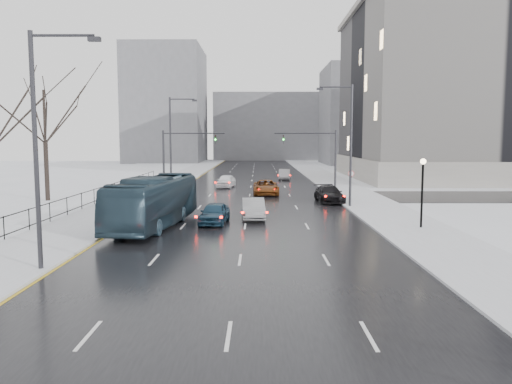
{
  "coord_description": "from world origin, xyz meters",
  "views": [
    {
      "loc": [
        0.84,
        -0.7,
        5.61
      ],
      "look_at": [
        0.72,
        28.73,
        2.5
      ],
      "focal_mm": 35.0,
      "sensor_mm": 36.0,
      "label": 1
    }
  ],
  "objects_px": {
    "sedan_right_near": "(253,209)",
    "streetlight_r_mid": "(348,139)",
    "streetlight_l_near": "(41,139)",
    "bus": "(154,201)",
    "sedan_right_distant": "(284,174)",
    "no_uturn_sign": "(351,176)",
    "mast_signal_left": "(174,155)",
    "sedan_right_far": "(329,194)",
    "sedan_center_far": "(226,181)",
    "sedan_center_near": "(214,213)",
    "lamppost_r_mid": "(422,183)",
    "sedan_right_cross": "(266,187)",
    "streetlight_l_far": "(173,139)",
    "mast_signal_right": "(325,155)",
    "tree_park_e": "(48,202)"
  },
  "relations": [
    {
      "from": "sedan_center_far",
      "to": "mast_signal_left",
      "type": "bearing_deg",
      "value": -108.19
    },
    {
      "from": "sedan_right_far",
      "to": "sedan_center_far",
      "type": "relative_size",
      "value": 1.14
    },
    {
      "from": "streetlight_l_near",
      "to": "mast_signal_left",
      "type": "relative_size",
      "value": 1.54
    },
    {
      "from": "streetlight_l_far",
      "to": "mast_signal_right",
      "type": "xyz_separation_m",
      "value": [
        15.49,
        -4.0,
        -1.51
      ]
    },
    {
      "from": "streetlight_l_near",
      "to": "bus",
      "type": "bearing_deg",
      "value": 77.76
    },
    {
      "from": "sedan_center_near",
      "to": "sedan_center_far",
      "type": "height_order",
      "value": "sedan_center_far"
    },
    {
      "from": "streetlight_r_mid",
      "to": "sedan_center_far",
      "type": "distance_m",
      "value": 20.99
    },
    {
      "from": "streetlight_r_mid",
      "to": "streetlight_l_near",
      "type": "distance_m",
      "value": 25.82
    },
    {
      "from": "lamppost_r_mid",
      "to": "sedan_center_near",
      "type": "height_order",
      "value": "lamppost_r_mid"
    },
    {
      "from": "tree_park_e",
      "to": "streetlight_r_mid",
      "type": "xyz_separation_m",
      "value": [
        26.37,
        -4.0,
        5.62
      ]
    },
    {
      "from": "streetlight_l_near",
      "to": "bus",
      "type": "relative_size",
      "value": 0.86
    },
    {
      "from": "tree_park_e",
      "to": "no_uturn_sign",
      "type": "height_order",
      "value": "tree_park_e"
    },
    {
      "from": "no_uturn_sign",
      "to": "sedan_right_cross",
      "type": "bearing_deg",
      "value": 144.03
    },
    {
      "from": "streetlight_r_mid",
      "to": "sedan_right_cross",
      "type": "xyz_separation_m",
      "value": [
        -6.54,
        9.5,
        -4.83
      ]
    },
    {
      "from": "tree_park_e",
      "to": "bus",
      "type": "relative_size",
      "value": 1.16
    },
    {
      "from": "sedan_right_near",
      "to": "streetlight_r_mid",
      "type": "bearing_deg",
      "value": 34.85
    },
    {
      "from": "no_uturn_sign",
      "to": "sedan_right_near",
      "type": "relative_size",
      "value": 0.61
    },
    {
      "from": "tree_park_e",
      "to": "sedan_right_cross",
      "type": "bearing_deg",
      "value": 15.5
    },
    {
      "from": "streetlight_l_near",
      "to": "sedan_right_far",
      "type": "height_order",
      "value": "streetlight_l_near"
    },
    {
      "from": "streetlight_r_mid",
      "to": "lamppost_r_mid",
      "type": "distance_m",
      "value": 10.73
    },
    {
      "from": "lamppost_r_mid",
      "to": "sedan_right_cross",
      "type": "distance_m",
      "value": 21.74
    },
    {
      "from": "bus",
      "to": "streetlight_l_far",
      "type": "bearing_deg",
      "value": 103.17
    },
    {
      "from": "lamppost_r_mid",
      "to": "sedan_right_cross",
      "type": "relative_size",
      "value": 0.79
    },
    {
      "from": "no_uturn_sign",
      "to": "sedan_right_far",
      "type": "distance_m",
      "value": 2.57
    },
    {
      "from": "no_uturn_sign",
      "to": "sedan_center_far",
      "type": "bearing_deg",
      "value": 132.58
    },
    {
      "from": "mast_signal_left",
      "to": "sedan_right_near",
      "type": "height_order",
      "value": "mast_signal_left"
    },
    {
      "from": "mast_signal_left",
      "to": "sedan_right_distant",
      "type": "height_order",
      "value": "mast_signal_left"
    },
    {
      "from": "streetlight_l_near",
      "to": "no_uturn_sign",
      "type": "distance_m",
      "value": 29.81
    },
    {
      "from": "lamppost_r_mid",
      "to": "mast_signal_right",
      "type": "relative_size",
      "value": 0.66
    },
    {
      "from": "tree_park_e",
      "to": "sedan_center_near",
      "type": "height_order",
      "value": "tree_park_e"
    },
    {
      "from": "streetlight_r_mid",
      "to": "sedan_center_far",
      "type": "height_order",
      "value": "streetlight_r_mid"
    },
    {
      "from": "streetlight_r_mid",
      "to": "sedan_right_near",
      "type": "xyz_separation_m",
      "value": [
        -7.67,
        -5.99,
        -4.85
      ]
    },
    {
      "from": "sedan_center_near",
      "to": "sedan_right_near",
      "type": "distance_m",
      "value": 3.24
    },
    {
      "from": "tree_park_e",
      "to": "mast_signal_left",
      "type": "distance_m",
      "value": 12.29
    },
    {
      "from": "streetlight_l_far",
      "to": "sedan_right_far",
      "type": "relative_size",
      "value": 2.0
    },
    {
      "from": "mast_signal_right",
      "to": "no_uturn_sign",
      "type": "height_order",
      "value": "mast_signal_right"
    },
    {
      "from": "sedan_right_near",
      "to": "sedan_right_distant",
      "type": "relative_size",
      "value": 1.01
    },
    {
      "from": "no_uturn_sign",
      "to": "sedan_right_far",
      "type": "xyz_separation_m",
      "value": [
        -2.0,
        -0.49,
        -1.53
      ]
    },
    {
      "from": "bus",
      "to": "sedan_right_distant",
      "type": "bearing_deg",
      "value": 81.43
    },
    {
      "from": "streetlight_r_mid",
      "to": "bus",
      "type": "xyz_separation_m",
      "value": [
        -13.97,
        -9.1,
        -3.96
      ]
    },
    {
      "from": "no_uturn_sign",
      "to": "sedan_right_distant",
      "type": "relative_size",
      "value": 0.61
    },
    {
      "from": "streetlight_r_mid",
      "to": "mast_signal_left",
      "type": "bearing_deg",
      "value": 152.69
    },
    {
      "from": "sedan_center_near",
      "to": "sedan_right_near",
      "type": "height_order",
      "value": "sedan_right_near"
    },
    {
      "from": "sedan_right_near",
      "to": "streetlight_l_far",
      "type": "bearing_deg",
      "value": 112.55
    },
    {
      "from": "streetlight_l_far",
      "to": "mast_signal_left",
      "type": "distance_m",
      "value": 4.36
    },
    {
      "from": "mast_signal_right",
      "to": "sedan_right_near",
      "type": "xyz_separation_m",
      "value": [
        -6.83,
        -13.99,
        -3.34
      ]
    },
    {
      "from": "streetlight_l_near",
      "to": "mast_signal_left",
      "type": "bearing_deg",
      "value": 88.28
    },
    {
      "from": "sedan_right_far",
      "to": "streetlight_r_mid",
      "type": "bearing_deg",
      "value": -79.99
    },
    {
      "from": "streetlight_l_near",
      "to": "sedan_right_distant",
      "type": "bearing_deg",
      "value": 75.35
    },
    {
      "from": "streetlight_l_far",
      "to": "bus",
      "type": "relative_size",
      "value": 0.86
    }
  ]
}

